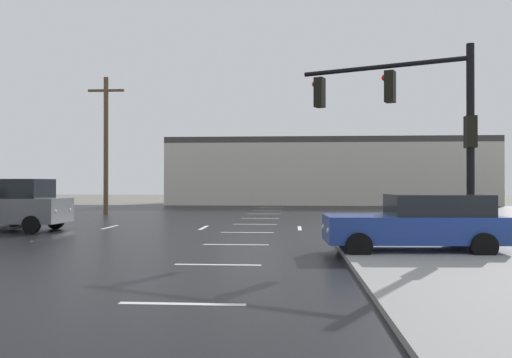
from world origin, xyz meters
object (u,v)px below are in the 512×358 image
(traffic_signal_mast, at_px, (419,113))
(sedan_silver, at_px, (19,206))
(sedan_blue, at_px, (418,223))
(suv_grey, at_px, (4,203))
(utility_pole_far, at_px, (106,142))

(traffic_signal_mast, relative_size, sedan_silver, 1.21)
(sedan_blue, relative_size, sedan_silver, 0.98)
(sedan_blue, bearing_deg, sedan_silver, -33.55)
(sedan_silver, bearing_deg, suv_grey, -167.95)
(sedan_silver, relative_size, utility_pole_far, 0.57)
(traffic_signal_mast, height_order, utility_pole_far, utility_pole_far)
(traffic_signal_mast, distance_m, sedan_blue, 3.56)
(traffic_signal_mast, height_order, sedan_blue, traffic_signal_mast)
(utility_pole_far, bearing_deg, suv_grey, -90.20)
(traffic_signal_mast, bearing_deg, sedan_blue, 100.74)
(utility_pole_far, bearing_deg, traffic_signal_mast, -46.36)
(traffic_signal_mast, height_order, sedan_silver, traffic_signal_mast)
(sedan_silver, bearing_deg, traffic_signal_mast, -122.00)
(sedan_silver, distance_m, utility_pole_far, 8.86)
(sedan_blue, relative_size, suv_grey, 0.94)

